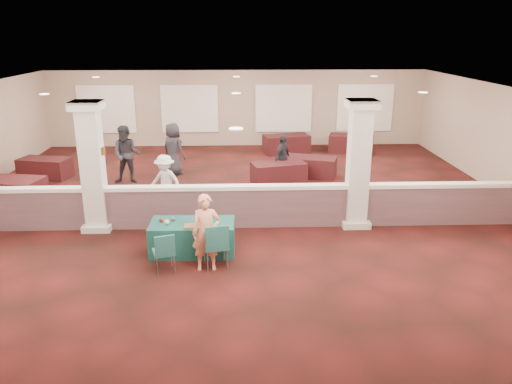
{
  "coord_description": "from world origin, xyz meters",
  "views": [
    {
      "loc": [
        0.03,
        -13.33,
        4.75
      ],
      "look_at": [
        0.45,
        -2.0,
        1.08
      ],
      "focal_mm": 35.0,
      "sensor_mm": 36.0,
      "label": 1
    }
  ],
  "objects_px": {
    "attendee_a": "(127,155)",
    "attendee_b": "(165,182)",
    "conf_chair_main": "(216,243)",
    "far_table_front_center": "(279,173)",
    "conf_chair_side": "(164,250)",
    "far_table_front_left": "(7,193)",
    "near_table": "(193,237)",
    "far_table_front_right": "(311,167)",
    "attendee_c": "(282,158)",
    "far_table_back_left": "(45,168)",
    "far_table_back_right": "(351,144)",
    "woman": "(206,233)",
    "far_table_back_center": "(286,144)",
    "attendee_d": "(173,149)"
  },
  "relations": [
    {
      "from": "attendee_a",
      "to": "attendee_b",
      "type": "xyz_separation_m",
      "value": [
        1.57,
        -2.52,
        -0.18
      ]
    },
    {
      "from": "conf_chair_main",
      "to": "far_table_front_center",
      "type": "distance_m",
      "value": 6.35
    },
    {
      "from": "conf_chair_main",
      "to": "conf_chair_side",
      "type": "height_order",
      "value": "conf_chair_main"
    },
    {
      "from": "conf_chair_side",
      "to": "far_table_front_left",
      "type": "relative_size",
      "value": 0.43
    },
    {
      "from": "conf_chair_main",
      "to": "near_table",
      "type": "bearing_deg",
      "value": 110.93
    },
    {
      "from": "attendee_a",
      "to": "far_table_front_center",
      "type": "bearing_deg",
      "value": -2.61
    },
    {
      "from": "near_table",
      "to": "far_table_front_right",
      "type": "relative_size",
      "value": 1.1
    },
    {
      "from": "conf_chair_side",
      "to": "attendee_c",
      "type": "relative_size",
      "value": 0.56
    },
    {
      "from": "conf_chair_side",
      "to": "far_table_front_left",
      "type": "bearing_deg",
      "value": 122.38
    },
    {
      "from": "far_table_back_left",
      "to": "far_table_front_left",
      "type": "bearing_deg",
      "value": -90.0
    },
    {
      "from": "conf_chair_main",
      "to": "attendee_a",
      "type": "xyz_separation_m",
      "value": [
        -3.13,
        6.37,
        0.35
      ]
    },
    {
      "from": "far_table_back_right",
      "to": "attendee_b",
      "type": "bearing_deg",
      "value": -135.69
    },
    {
      "from": "conf_chair_side",
      "to": "attendee_b",
      "type": "relative_size",
      "value": 0.56
    },
    {
      "from": "woman",
      "to": "far_table_back_center",
      "type": "distance_m",
      "value": 10.69
    },
    {
      "from": "far_table_front_right",
      "to": "attendee_d",
      "type": "height_order",
      "value": "attendee_d"
    },
    {
      "from": "far_table_front_left",
      "to": "attendee_c",
      "type": "relative_size",
      "value": 1.32
    },
    {
      "from": "far_table_front_center",
      "to": "far_table_back_left",
      "type": "distance_m",
      "value": 7.9
    },
    {
      "from": "woman",
      "to": "attendee_a",
      "type": "xyz_separation_m",
      "value": [
        -2.93,
        6.36,
        0.13
      ]
    },
    {
      "from": "far_table_front_right",
      "to": "attendee_d",
      "type": "xyz_separation_m",
      "value": [
        -4.7,
        0.5,
        0.55
      ]
    },
    {
      "from": "far_table_front_left",
      "to": "far_table_back_left",
      "type": "bearing_deg",
      "value": 90.0
    },
    {
      "from": "woman",
      "to": "far_table_back_center",
      "type": "bearing_deg",
      "value": 70.52
    },
    {
      "from": "conf_chair_main",
      "to": "conf_chair_side",
      "type": "relative_size",
      "value": 1.18
    },
    {
      "from": "far_table_front_right",
      "to": "conf_chair_side",
      "type": "bearing_deg",
      "value": -119.85
    },
    {
      "from": "far_table_front_center",
      "to": "attendee_c",
      "type": "height_order",
      "value": "attendee_c"
    },
    {
      "from": "near_table",
      "to": "attendee_a",
      "type": "bearing_deg",
      "value": 115.82
    },
    {
      "from": "far_table_front_center",
      "to": "attendee_d",
      "type": "bearing_deg",
      "value": 160.29
    },
    {
      "from": "far_table_front_left",
      "to": "attendee_d",
      "type": "height_order",
      "value": "attendee_d"
    },
    {
      "from": "attendee_c",
      "to": "conf_chair_side",
      "type": "bearing_deg",
      "value": -171.15
    },
    {
      "from": "far_table_front_left",
      "to": "attendee_d",
      "type": "xyz_separation_m",
      "value": [
        4.3,
        3.2,
        0.49
      ]
    },
    {
      "from": "far_table_front_left",
      "to": "far_table_back_left",
      "type": "height_order",
      "value": "far_table_front_left"
    },
    {
      "from": "near_table",
      "to": "conf_chair_main",
      "type": "relative_size",
      "value": 1.85
    },
    {
      "from": "woman",
      "to": "attendee_a",
      "type": "bearing_deg",
      "value": 109.59
    },
    {
      "from": "far_table_front_left",
      "to": "attendee_a",
      "type": "height_order",
      "value": "attendee_a"
    },
    {
      "from": "far_table_front_center",
      "to": "conf_chair_side",
      "type": "bearing_deg",
      "value": -114.63
    },
    {
      "from": "attendee_c",
      "to": "near_table",
      "type": "bearing_deg",
      "value": -170.66
    },
    {
      "from": "near_table",
      "to": "far_table_back_right",
      "type": "bearing_deg",
      "value": 60.05
    },
    {
      "from": "far_table_front_right",
      "to": "attendee_a",
      "type": "height_order",
      "value": "attendee_a"
    },
    {
      "from": "woman",
      "to": "attendee_c",
      "type": "relative_size",
      "value": 1.07
    },
    {
      "from": "far_table_front_left",
      "to": "far_table_back_center",
      "type": "height_order",
      "value": "far_table_front_left"
    },
    {
      "from": "far_table_front_center",
      "to": "far_table_back_center",
      "type": "xyz_separation_m",
      "value": [
        0.66,
        4.27,
        0.02
      ]
    },
    {
      "from": "woman",
      "to": "attendee_d",
      "type": "relative_size",
      "value": 0.91
    },
    {
      "from": "woman",
      "to": "attendee_a",
      "type": "distance_m",
      "value": 7.01
    },
    {
      "from": "attendee_b",
      "to": "far_table_front_left",
      "type": "bearing_deg",
      "value": -162.19
    },
    {
      "from": "conf_chair_main",
      "to": "attendee_c",
      "type": "height_order",
      "value": "attendee_c"
    },
    {
      "from": "near_table",
      "to": "far_table_back_left",
      "type": "distance_m",
      "value": 8.29
    },
    {
      "from": "far_table_front_right",
      "to": "attendee_a",
      "type": "xyz_separation_m",
      "value": [
        -6.07,
        -0.48,
        0.6
      ]
    },
    {
      "from": "attendee_b",
      "to": "attendee_c",
      "type": "distance_m",
      "value": 4.4
    },
    {
      "from": "far_table_back_left",
      "to": "far_table_back_right",
      "type": "height_order",
      "value": "far_table_back_right"
    },
    {
      "from": "far_table_front_center",
      "to": "far_table_back_right",
      "type": "xyz_separation_m",
      "value": [
        3.31,
        4.27,
        0.01
      ]
    },
    {
      "from": "far_table_back_left",
      "to": "attendee_b",
      "type": "height_order",
      "value": "attendee_b"
    }
  ]
}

